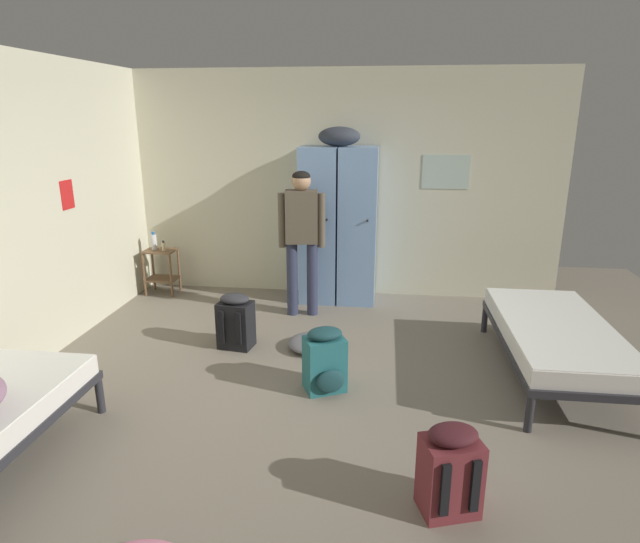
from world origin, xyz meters
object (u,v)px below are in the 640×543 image
Objects in this scene: locker_bank at (338,222)px; bed_right at (556,335)px; water_bottle at (154,241)px; clothes_pile_grey at (313,343)px; backpack_teal at (325,361)px; lotion_bottle at (164,246)px; backpack_black at (236,322)px; person_traveler at (302,230)px; backpack_maroon at (449,470)px; shelf_unit at (162,267)px.

locker_bank is 2.76m from bed_right.
water_bottle is 2.71m from clothes_pile_grey.
locker_bank is 2.37m from backpack_teal.
backpack_black is at bearing -47.40° from lotion_bottle.
person_traveler is 12.45× the size of lotion_bottle.
bed_right is 4.71m from water_bottle.
backpack_black is 1.00× the size of backpack_teal.
backpack_maroon is (1.82, -2.04, 0.00)m from backpack_black.
person_traveler reaches higher than clothes_pile_grey.
backpack_black is at bearing -45.48° from water_bottle.
water_bottle reaches higher than backpack_black.
water_bottle is at bearing 146.68° from clothes_pile_grey.
backpack_black is at bearing -118.10° from person_traveler.
bed_right is at bearing -26.55° from person_traveler.
bed_right is 2.20m from clothes_pile_grey.
backpack_teal reaches higher than clothes_pile_grey.
person_traveler reaches higher than bed_right.
backpack_maroon is at bearing -47.61° from shelf_unit.
backpack_maroon reaches higher than bed_right.
person_traveler reaches higher than backpack_black.
backpack_maroon is at bearing -56.29° from backpack_teal.
backpack_teal is 1.00× the size of backpack_maroon.
clothes_pile_grey is at bearing 117.29° from backpack_maroon.
shelf_unit reaches higher than clothes_pile_grey.
bed_right is at bearing -40.66° from locker_bank.
backpack_maroon is at bearing -74.88° from locker_bank.
person_traveler reaches higher than backpack_teal.
person_traveler is 7.20× the size of water_bottle.
water_bottle is at bearing -179.47° from locker_bank.
bed_right is 3.83× the size of clothes_pile_grey.
clothes_pile_grey is at bearing 105.01° from backpack_teal.
water_bottle is at bearing 158.20° from lotion_bottle.
backpack_teal is 1.55m from backpack_maroon.
backpack_maroon is (0.96, -3.55, -0.71)m from locker_bank.
clothes_pile_grey is (-2.15, 0.28, -0.32)m from bed_right.
clothes_pile_grey is (-0.11, -1.47, -0.91)m from locker_bank.
locker_bank is at bearing 2.15° from lotion_bottle.
backpack_maroon is at bearing -47.07° from water_bottle.
lotion_bottle is (-2.17, -0.08, -0.34)m from locker_bank.
shelf_unit is 2.58m from clothes_pile_grey.
water_bottle reaches higher than shelf_unit.
backpack_maroon is at bearing -66.30° from person_traveler.
water_bottle is (-0.08, 0.02, 0.33)m from shelf_unit.
clothes_pile_grey is (2.21, -1.45, -0.61)m from water_bottle.
backpack_black is (1.46, -1.48, -0.41)m from water_bottle.
backpack_maroon is at bearing -47.92° from lotion_bottle.
locker_bank is 2.34m from water_bottle.
backpack_black is at bearing 141.89° from backpack_teal.
water_bottle reaches higher than clothes_pile_grey.
water_bottle is 3.32m from backpack_teal.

